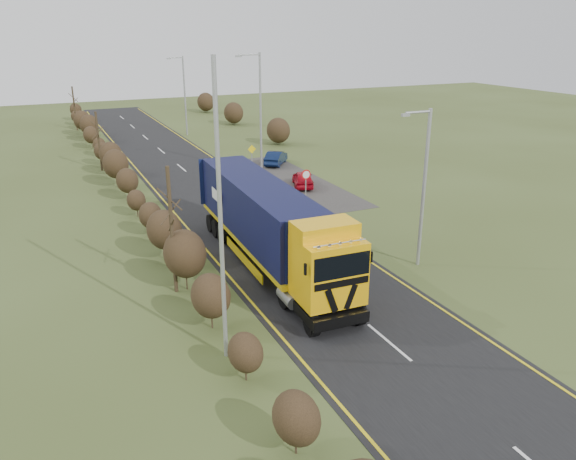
% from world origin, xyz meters
% --- Properties ---
extents(ground, '(160.00, 160.00, 0.00)m').
position_xyz_m(ground, '(0.00, 0.00, 0.00)').
color(ground, '#3E4A1F').
rests_on(ground, ground).
extents(road, '(8.00, 120.00, 0.02)m').
position_xyz_m(road, '(0.00, 10.00, 0.01)').
color(road, black).
rests_on(road, ground).
extents(layby, '(6.00, 18.00, 0.02)m').
position_xyz_m(layby, '(6.50, 20.00, 0.01)').
color(layby, '#32302C').
rests_on(layby, ground).
extents(lane_markings, '(7.52, 116.00, 0.01)m').
position_xyz_m(lane_markings, '(0.00, 9.69, 0.03)').
color(lane_markings, gold).
rests_on(lane_markings, road).
extents(hedgerow, '(2.24, 102.04, 6.05)m').
position_xyz_m(hedgerow, '(-6.00, 7.89, 1.62)').
color(hedgerow, black).
rests_on(hedgerow, ground).
extents(lorry, '(3.06, 15.70, 4.35)m').
position_xyz_m(lorry, '(-1.44, 4.85, 2.47)').
color(lorry, black).
rests_on(lorry, ground).
extents(car_red_hatchback, '(2.64, 3.91, 1.24)m').
position_xyz_m(car_red_hatchback, '(7.03, 18.02, 0.62)').
color(car_red_hatchback, '#AE0818').
rests_on(car_red_hatchback, ground).
extents(car_blue_sedan, '(3.34, 3.77, 1.24)m').
position_xyz_m(car_blue_sedan, '(8.10, 25.71, 0.62)').
color(car_blue_sedan, '#091535').
rests_on(car_blue_sedan, ground).
extents(streetlight_near, '(1.73, 0.18, 8.09)m').
position_xyz_m(streetlight_near, '(5.71, 1.84, 4.43)').
color(streetlight_near, '#9C9EA1').
rests_on(streetlight_near, ground).
extents(streetlight_mid, '(2.09, 0.20, 9.87)m').
position_xyz_m(streetlight_mid, '(5.44, 22.96, 5.46)').
color(streetlight_mid, '#9C9EA1').
rests_on(streetlight_mid, ground).
extents(streetlight_far, '(1.86, 0.18, 8.71)m').
position_xyz_m(streetlight_far, '(4.61, 43.53, 4.79)').
color(streetlight_far, '#9C9EA1').
rests_on(streetlight_far, ground).
extents(left_pole, '(0.16, 0.16, 10.94)m').
position_xyz_m(left_pole, '(-6.14, -2.20, 5.47)').
color(left_pole, '#9C9EA1').
rests_on(left_pole, ground).
extents(speed_sign, '(0.69, 0.10, 2.51)m').
position_xyz_m(speed_sign, '(5.15, 13.73, 1.77)').
color(speed_sign, '#9C9EA1').
rests_on(speed_sign, ground).
extents(warning_board, '(0.76, 0.11, 1.98)m').
position_xyz_m(warning_board, '(5.80, 25.74, 1.22)').
color(warning_board, '#9C9EA1').
rests_on(warning_board, ground).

